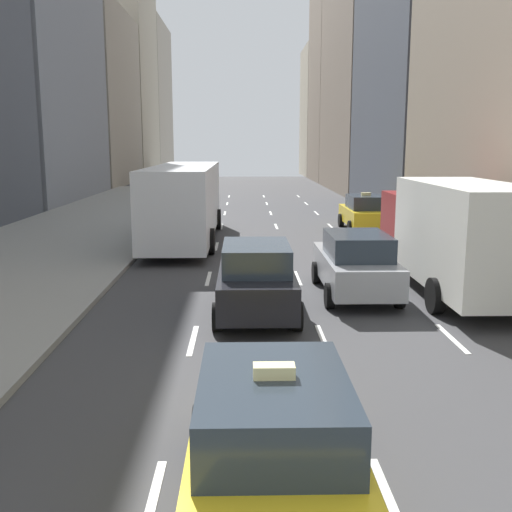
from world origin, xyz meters
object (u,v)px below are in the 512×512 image
at_px(sedan_silver_behind, 356,264).
at_px(box_truck, 454,233).
at_px(city_bus, 185,200).
at_px(taxi_second, 365,213).
at_px(sedan_black_near, 256,278).
at_px(taxi_lead, 273,443).

xyz_separation_m(sedan_silver_behind, box_truck, (2.80, 0.28, 0.81)).
bearing_deg(sedan_silver_behind, city_bus, 120.22).
height_order(taxi_second, city_bus, city_bus).
bearing_deg(city_bus, sedan_silver_behind, -59.78).
xyz_separation_m(sedan_black_near, city_bus, (-2.81, 11.51, 0.88)).
height_order(taxi_lead, box_truck, box_truck).
bearing_deg(city_bus, sedan_black_near, -76.27).
bearing_deg(taxi_second, sedan_silver_behind, -102.52).
height_order(sedan_black_near, city_bus, city_bus).
bearing_deg(taxi_second, taxi_lead, -103.90).
distance_m(sedan_silver_behind, box_truck, 2.93).
relative_size(taxi_lead, city_bus, 0.38).
relative_size(taxi_lead, sedan_silver_behind, 0.97).
bearing_deg(taxi_second, sedan_black_near, -111.14).
xyz_separation_m(sedan_black_near, box_truck, (5.60, 2.16, 0.80)).
distance_m(taxi_second, box_truck, 12.36).
bearing_deg(taxi_lead, city_bus, 98.14).
bearing_deg(sedan_black_near, taxi_second, 68.86).
xyz_separation_m(sedan_silver_behind, city_bus, (-5.61, 9.64, 0.89)).
distance_m(sedan_black_near, sedan_silver_behind, 3.37).
bearing_deg(city_bus, box_truck, -48.03).
xyz_separation_m(city_bus, box_truck, (8.41, -9.35, -0.08)).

